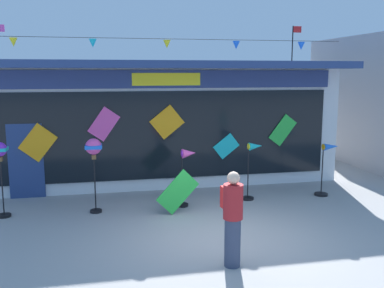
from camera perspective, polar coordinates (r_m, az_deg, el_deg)
ground_plane at (r=8.97m, az=3.98°, el=-12.27°), size 80.00×80.00×0.00m
kite_shop_building at (r=14.81m, az=-4.97°, el=3.70°), size 10.89×6.62×4.96m
wind_spinner_far_left at (r=10.69m, az=-24.19°, el=-1.65°), size 0.34×0.34×1.76m
wind_spinner_left at (r=10.33m, az=-12.95°, el=-0.97°), size 0.39×0.39×1.80m
wind_spinner_center_left at (r=10.65m, az=-0.65°, el=-2.81°), size 0.53×0.30×1.47m
wind_spinner_center_right at (r=11.33m, az=8.11°, el=-2.32°), size 0.57×0.33×1.53m
wind_spinner_right at (r=12.18m, az=17.58°, el=-2.31°), size 0.65×0.36×1.44m
person_mid_plaza at (r=7.46m, az=5.40°, el=-9.59°), size 0.34×0.46×1.68m
display_kite_on_ground at (r=10.20m, az=-1.92°, el=-6.39°), size 1.06×0.17×1.06m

